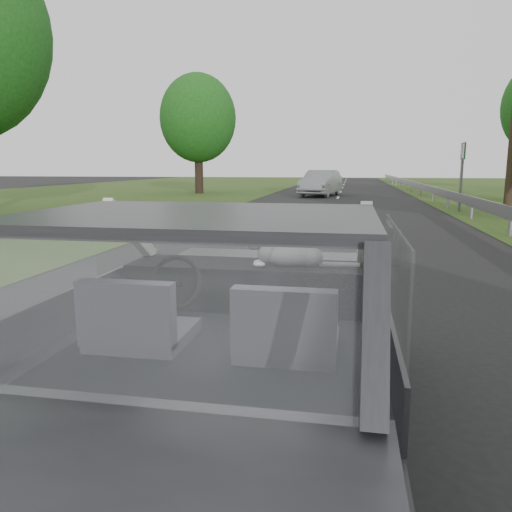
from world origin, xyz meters
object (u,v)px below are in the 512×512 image
at_px(other_car, 321,183).
at_px(highway_sign, 461,178).
at_px(subject_car, 223,331).
at_px(cat, 291,254).

height_order(other_car, highway_sign, highway_sign).
bearing_deg(highway_sign, other_car, 125.93).
bearing_deg(subject_car, cat, 61.53).
distance_m(cat, other_car, 24.95).
bearing_deg(cat, other_car, 84.64).
height_order(cat, highway_sign, highway_sign).
distance_m(subject_car, highway_sign, 17.26).
bearing_deg(cat, highway_sign, 66.76).
bearing_deg(other_car, subject_car, -77.01).
distance_m(other_car, highway_sign, 10.48).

